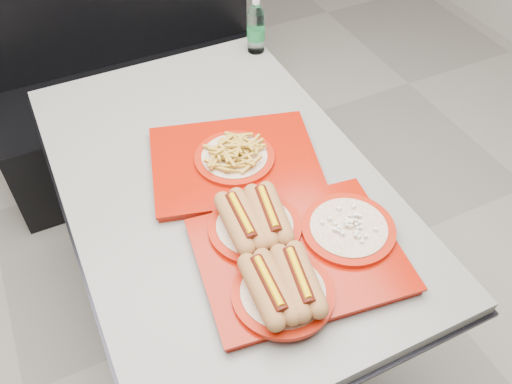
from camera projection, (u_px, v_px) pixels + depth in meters
name	position (u px, v px, depth m)	size (l,w,h in m)	color
ground	(229.00, 310.00, 2.18)	(6.00, 6.00, 0.00)	gray
diner_table	(222.00, 214.00, 1.75)	(0.92, 1.42, 0.75)	black
booth_bench	(133.00, 83.00, 2.57)	(1.30, 0.57, 1.35)	black
tray_near	(291.00, 250.00, 1.40)	(0.57, 0.48, 0.11)	#991204
tray_far	(235.00, 159.00, 1.65)	(0.59, 0.51, 0.10)	#991204
water_bottle	(256.00, 28.00, 2.06)	(0.07, 0.07, 0.22)	silver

